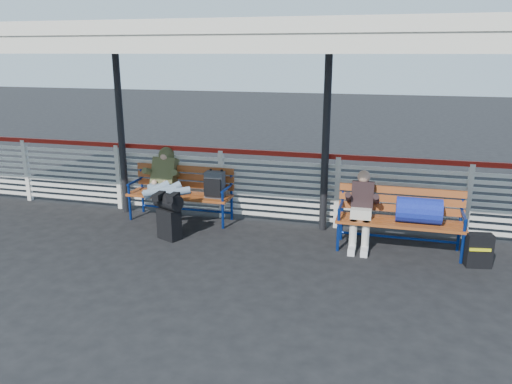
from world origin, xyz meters
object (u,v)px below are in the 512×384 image
(luggage_stack, at_px, (169,214))
(bench_left, at_px, (191,187))
(suitcase_side, at_px, (479,250))
(traveler_man, at_px, (164,186))
(companion_person, at_px, (361,209))
(bench_right, at_px, (410,212))

(luggage_stack, relative_size, bench_left, 0.41)
(bench_left, bearing_deg, suitcase_side, -10.00)
(traveler_man, height_order, companion_person, traveler_man)
(luggage_stack, xyz_separation_m, bench_right, (3.58, 0.45, 0.21))
(luggage_stack, height_order, companion_person, companion_person)
(luggage_stack, distance_m, bench_right, 3.61)
(traveler_man, xyz_separation_m, suitcase_side, (4.84, -0.47, -0.44))
(luggage_stack, xyz_separation_m, bench_left, (-0.02, 0.94, 0.19))
(traveler_man, distance_m, suitcase_side, 4.88)
(bench_left, xyz_separation_m, traveler_man, (-0.33, -0.33, 0.09))
(bench_right, distance_m, suitcase_side, 1.03)
(traveler_man, bearing_deg, companion_person, -2.97)
(bench_left, distance_m, bench_right, 3.63)
(traveler_man, bearing_deg, luggage_stack, -60.30)
(bench_left, height_order, companion_person, companion_person)
(bench_left, relative_size, companion_person, 1.57)
(bench_left, bearing_deg, bench_right, -7.84)
(bench_right, distance_m, traveler_man, 3.93)
(bench_left, bearing_deg, traveler_man, -135.57)
(luggage_stack, distance_m, suitcase_side, 4.49)
(suitcase_side, bearing_deg, luggage_stack, 171.99)
(luggage_stack, distance_m, bench_left, 0.96)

